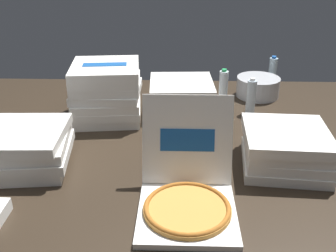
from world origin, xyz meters
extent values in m
cube|color=#2D2319|center=(0.00, 0.00, -0.01)|extent=(3.20, 2.40, 0.02)
cube|color=white|center=(0.13, -0.43, 0.01)|extent=(0.39, 0.39, 0.03)
cylinder|color=#C6893D|center=(0.13, -0.43, 0.03)|extent=(0.35, 0.35, 0.02)
torus|color=#A96324|center=(0.13, -0.43, 0.04)|extent=(0.34, 0.34, 0.02)
cube|color=white|center=(0.13, -0.18, 0.21)|extent=(0.39, 0.14, 0.38)
cube|color=#19519E|center=(0.13, -0.19, 0.21)|extent=(0.23, 0.03, 0.09)
cube|color=white|center=(-0.64, -0.07, 0.02)|extent=(0.43, 0.43, 0.05)
cube|color=white|center=(-0.62, -0.07, 0.07)|extent=(0.43, 0.43, 0.05)
cube|color=#19519E|center=(-0.62, -0.07, 0.10)|extent=(0.26, 0.10, 0.00)
cube|color=white|center=(-0.63, -0.06, 0.12)|extent=(0.44, 0.44, 0.05)
cube|color=white|center=(-0.64, -0.06, 0.17)|extent=(0.40, 0.40, 0.05)
cube|color=white|center=(-0.34, 0.50, 0.02)|extent=(0.43, 0.43, 0.05)
cube|color=#19519E|center=(-0.34, 0.50, 0.05)|extent=(0.26, 0.10, 0.00)
cube|color=white|center=(-0.34, 0.50, 0.07)|extent=(0.42, 0.42, 0.05)
cube|color=white|center=(-0.34, 0.50, 0.12)|extent=(0.43, 0.43, 0.05)
cube|color=#19519E|center=(-0.34, 0.50, 0.14)|extent=(0.26, 0.10, 0.00)
cube|color=white|center=(-0.34, 0.51, 0.17)|extent=(0.39, 0.39, 0.05)
cube|color=white|center=(-0.34, 0.52, 0.21)|extent=(0.42, 0.42, 0.05)
cube|color=#19519E|center=(-0.34, 0.52, 0.24)|extent=(0.26, 0.09, 0.00)
cube|color=white|center=(-0.34, 0.52, 0.26)|extent=(0.42, 0.42, 0.05)
cube|color=#19519E|center=(-0.34, 0.52, 0.28)|extent=(0.26, 0.09, 0.00)
cube|color=white|center=(-0.34, 0.51, 0.31)|extent=(0.43, 0.43, 0.05)
cube|color=#19519E|center=(-0.34, 0.51, 0.33)|extent=(0.26, 0.10, 0.00)
cube|color=white|center=(0.60, -0.03, 0.02)|extent=(0.42, 0.42, 0.05)
cube|color=white|center=(0.61, -0.03, 0.07)|extent=(0.42, 0.42, 0.05)
cube|color=white|center=(0.61, -0.03, 0.12)|extent=(0.41, 0.41, 0.05)
cube|color=#19519E|center=(0.61, -0.03, 0.14)|extent=(0.26, 0.09, 0.00)
cube|color=white|center=(0.60, -0.03, 0.17)|extent=(0.41, 0.41, 0.05)
cube|color=white|center=(0.11, 0.64, 0.02)|extent=(0.42, 0.42, 0.05)
cube|color=white|center=(0.11, 0.65, 0.07)|extent=(0.42, 0.42, 0.05)
cube|color=white|center=(0.10, 0.63, 0.12)|extent=(0.41, 0.41, 0.05)
cube|color=white|center=(0.11, 0.63, 0.17)|extent=(0.41, 0.41, 0.05)
cylinder|color=#B7BABF|center=(0.63, 0.89, 0.07)|extent=(0.29, 0.29, 0.13)
cylinder|color=silver|center=(0.77, 1.10, 0.11)|extent=(0.06, 0.06, 0.21)
cylinder|color=blue|center=(0.77, 1.10, 0.22)|extent=(0.03, 0.03, 0.02)
cylinder|color=white|center=(0.38, 0.78, 0.11)|extent=(0.06, 0.06, 0.21)
cylinder|color=#239951|center=(0.38, 0.78, 0.22)|extent=(0.03, 0.03, 0.02)
cylinder|color=silver|center=(0.54, 0.61, 0.11)|extent=(0.06, 0.06, 0.21)
cylinder|color=white|center=(0.54, 0.61, 0.22)|extent=(0.03, 0.03, 0.02)
camera|label=1|loc=(0.10, -1.70, 1.01)|focal=42.32mm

